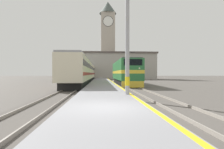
# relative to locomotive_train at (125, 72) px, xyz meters

# --- Properties ---
(ground_plane) EXTENTS (200.00, 200.00, 0.00)m
(ground_plane) POSITION_rel_locomotive_train_xyz_m (-3.74, 8.79, -2.02)
(ground_plane) COLOR #514C47
(platform) EXTENTS (3.86, 140.00, 0.42)m
(platform) POSITION_rel_locomotive_train_xyz_m (-3.74, 3.79, -1.81)
(platform) COLOR gray
(platform) RESTS_ON ground
(rail_track_near) EXTENTS (2.83, 140.00, 0.16)m
(rail_track_near) POSITION_rel_locomotive_train_xyz_m (0.00, 3.79, -1.99)
(rail_track_near) COLOR #514C47
(rail_track_near) RESTS_ON ground
(rail_track_far) EXTENTS (2.83, 140.00, 0.16)m
(rail_track_far) POSITION_rel_locomotive_train_xyz_m (-7.20, 3.79, -1.99)
(rail_track_far) COLOR #514C47
(rail_track_far) RESTS_ON ground
(locomotive_train) EXTENTS (2.92, 14.93, 4.93)m
(locomotive_train) POSITION_rel_locomotive_train_xyz_m (0.00, 0.00, 0.00)
(locomotive_train) COLOR black
(locomotive_train) RESTS_ON ground
(passenger_train) EXTENTS (2.92, 46.58, 4.12)m
(passenger_train) POSITION_rel_locomotive_train_xyz_m (-7.20, 11.84, 0.19)
(passenger_train) COLOR black
(passenger_train) RESTS_ON ground
(catenary_mast) EXTENTS (2.50, 0.31, 7.71)m
(catenary_mast) POSITION_rel_locomotive_train_xyz_m (-2.13, -16.91, 2.19)
(catenary_mast) COLOR #9E9EA3
(catenary_mast) RESTS_ON platform
(clock_tower) EXTENTS (6.21, 6.21, 28.30)m
(clock_tower) POSITION_rel_locomotive_train_xyz_m (-1.24, 35.63, 13.12)
(clock_tower) COLOR #ADA393
(clock_tower) RESTS_ON ground
(station_building) EXTENTS (30.38, 8.29, 8.62)m
(station_building) POSITION_rel_locomotive_train_xyz_m (-1.25, 28.37, 2.31)
(station_building) COLOR #A8A399
(station_building) RESTS_ON ground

